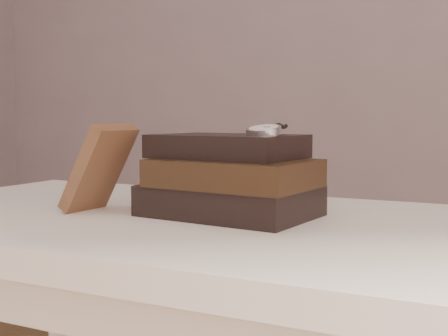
% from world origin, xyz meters
% --- Properties ---
extents(table, '(1.00, 0.60, 0.75)m').
position_xyz_m(table, '(0.00, 0.35, 0.66)').
color(table, silver).
rests_on(table, ground).
extents(book_stack, '(0.28, 0.21, 0.13)m').
position_xyz_m(book_stack, '(0.12, 0.37, 0.81)').
color(book_stack, black).
rests_on(book_stack, table).
extents(journal, '(0.10, 0.10, 0.14)m').
position_xyz_m(journal, '(-0.09, 0.31, 0.82)').
color(journal, '#432819').
rests_on(journal, table).
extents(pocket_watch, '(0.06, 0.16, 0.02)m').
position_xyz_m(pocket_watch, '(0.18, 0.35, 0.89)').
color(pocket_watch, silver).
rests_on(pocket_watch, book_stack).
extents(eyeglasses, '(0.12, 0.13, 0.05)m').
position_xyz_m(eyeglasses, '(0.03, 0.47, 0.82)').
color(eyeglasses, silver).
rests_on(eyeglasses, book_stack).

